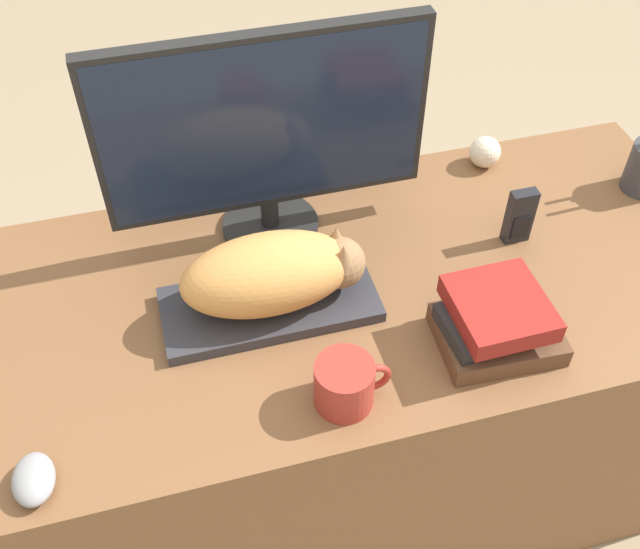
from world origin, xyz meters
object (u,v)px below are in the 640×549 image
(phone, at_px, (520,217))
(book_stack, at_px, (497,323))
(computer_mouse, at_px, (34,479))
(coffee_mug, at_px, (346,384))
(monitor, at_px, (265,132))
(cat, at_px, (276,272))
(keyboard, at_px, (270,305))
(baseball, at_px, (485,152))

(phone, distance_m, book_stack, 0.28)
(book_stack, bearing_deg, computer_mouse, -174.56)
(book_stack, bearing_deg, coffee_mug, -170.40)
(monitor, xyz_separation_m, coffee_mug, (0.03, -0.44, -0.20))
(cat, relative_size, monitor, 0.55)
(monitor, height_order, coffee_mug, monitor)
(keyboard, height_order, book_stack, book_stack)
(coffee_mug, relative_size, book_stack, 0.61)
(coffee_mug, relative_size, phone, 1.07)
(coffee_mug, distance_m, baseball, 0.71)
(computer_mouse, relative_size, baseball, 1.32)
(baseball, height_order, book_stack, book_stack)
(coffee_mug, bearing_deg, computer_mouse, -176.99)
(keyboard, xyz_separation_m, baseball, (0.55, 0.29, 0.02))
(keyboard, distance_m, cat, 0.08)
(coffee_mug, bearing_deg, cat, 104.97)
(keyboard, relative_size, cat, 1.18)
(baseball, xyz_separation_m, book_stack, (-0.19, -0.47, 0.02))
(cat, bearing_deg, monitor, 81.13)
(cat, relative_size, computer_mouse, 3.65)
(monitor, relative_size, phone, 5.02)
(baseball, bearing_deg, monitor, -170.82)
(computer_mouse, distance_m, book_stack, 0.79)
(keyboard, bearing_deg, cat, 0.00)
(keyboard, distance_m, phone, 0.52)
(keyboard, height_order, monitor, monitor)
(monitor, xyz_separation_m, phone, (0.47, -0.16, -0.18))
(cat, height_order, phone, cat)
(monitor, distance_m, phone, 0.53)
(book_stack, bearing_deg, keyboard, 153.85)
(baseball, bearing_deg, book_stack, -111.75)
(computer_mouse, height_order, baseball, baseball)
(baseball, relative_size, book_stack, 0.32)
(keyboard, bearing_deg, book_stack, -26.15)
(keyboard, xyz_separation_m, coffee_mug, (0.08, -0.23, 0.03))
(keyboard, bearing_deg, phone, 5.95)
(computer_mouse, bearing_deg, keyboard, 31.17)
(keyboard, relative_size, coffee_mug, 3.02)
(keyboard, bearing_deg, computer_mouse, -148.83)
(keyboard, height_order, phone, phone)
(computer_mouse, xyz_separation_m, coffee_mug, (0.50, 0.03, 0.03))
(monitor, relative_size, baseball, 8.79)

